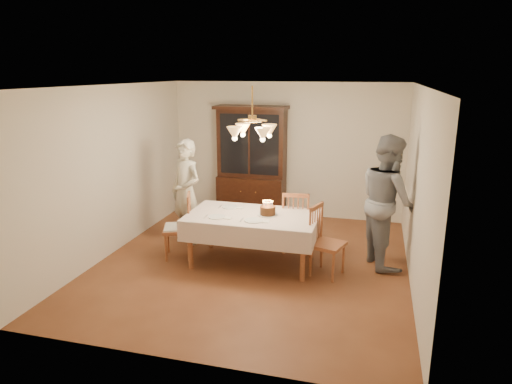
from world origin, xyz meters
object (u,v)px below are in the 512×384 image
(dining_table, at_px, (253,220))
(chair_far_side, at_px, (296,225))
(birthday_cake, at_px, (268,211))
(china_hutch, at_px, (252,164))
(elderly_woman, at_px, (186,192))

(dining_table, bearing_deg, chair_far_side, 49.11)
(birthday_cake, bearing_deg, chair_far_side, 61.80)
(dining_table, relative_size, china_hutch, 0.88)
(dining_table, height_order, elderly_woman, elderly_woman)
(china_hutch, bearing_deg, elderly_woman, -110.62)
(china_hutch, height_order, elderly_woman, china_hutch)
(dining_table, distance_m, china_hutch, 2.37)
(china_hutch, relative_size, elderly_woman, 1.24)
(china_hutch, distance_m, chair_far_side, 2.09)
(chair_far_side, bearing_deg, elderly_woman, -177.29)
(chair_far_side, bearing_deg, dining_table, -130.89)
(china_hutch, bearing_deg, chair_far_side, -54.25)
(dining_table, xyz_separation_m, china_hutch, (-0.63, 2.25, 0.36))
(dining_table, height_order, birthday_cake, birthday_cake)
(elderly_woman, height_order, birthday_cake, elderly_woman)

